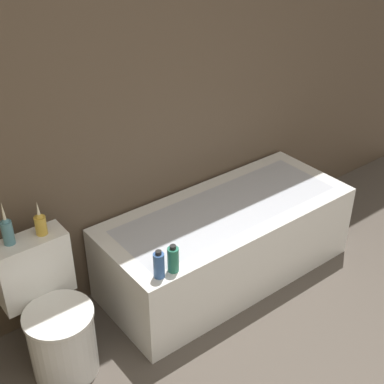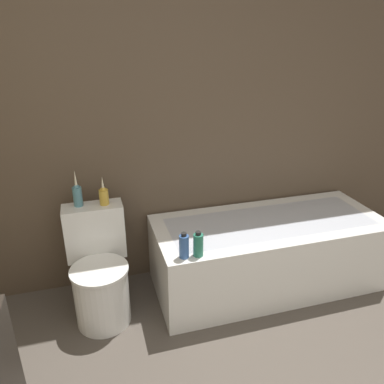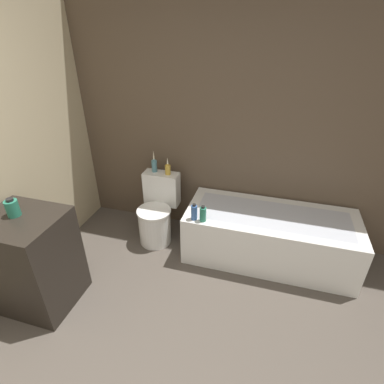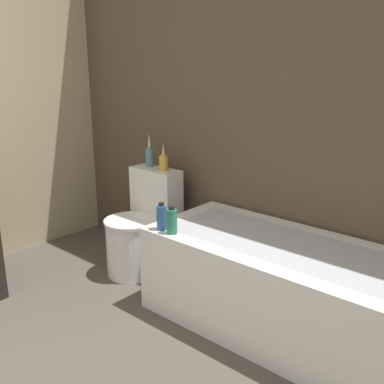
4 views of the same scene
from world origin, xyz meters
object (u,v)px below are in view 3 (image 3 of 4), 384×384
Objects in this scene: bathtub at (269,236)px; soap_bottle_glass at (12,208)px; shampoo_bottle_tall at (194,212)px; toilet at (157,213)px; vase_gold at (154,165)px; vase_silver at (168,169)px; shampoo_bottle_short at (203,214)px.

soap_bottle_glass is (-1.95, -1.10, 0.68)m from bathtub.
shampoo_bottle_tall is at bearing -158.93° from bathtub.
vase_gold is at bearing 112.71° from toilet.
soap_bottle_glass reaches higher than toilet.
bathtub is at bearing -0.01° from toilet.
vase_gold is at bearing 64.23° from soap_bottle_glass.
vase_silver is 0.72m from shampoo_bottle_short.
bathtub is 1.23m from toilet.
vase_silver reaches higher than shampoo_bottle_short.
toilet is 4.45× the size of shampoo_bottle_short.
vase_silver is at bearing 64.69° from toilet.
vase_gold reaches higher than bathtub.
soap_bottle_glass is at bearing -150.45° from bathtub.
vase_silver is (0.08, 0.18, 0.49)m from toilet.
soap_bottle_glass is 0.90× the size of shampoo_bottle_tall.
vase_gold is 0.86m from shampoo_bottle_short.
vase_silver is 1.18× the size of shampoo_bottle_tall.
shampoo_bottle_tall is (1.22, 0.82, -0.34)m from soap_bottle_glass.
soap_bottle_glass is 1.51m from vase_silver.
bathtub is 2.34m from soap_bottle_glass.
soap_bottle_glass is at bearing -122.83° from toilet.
bathtub is 0.85m from shampoo_bottle_tall.
vase_gold reaches higher than shampoo_bottle_short.
shampoo_bottle_short is (0.52, -0.46, -0.20)m from vase_silver.
toilet reaches higher than shampoo_bottle_tall.
vase_silver is at bearing -7.82° from vase_gold.
vase_silver reaches higher than bathtub.
vase_gold is 1.26× the size of vase_silver.
soap_bottle_glass reaches higher than bathtub.
shampoo_bottle_short is (0.60, -0.28, 0.29)m from toilet.
bathtub is 1.44m from vase_gold.
shampoo_bottle_tall reaches higher than shampoo_bottle_short.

